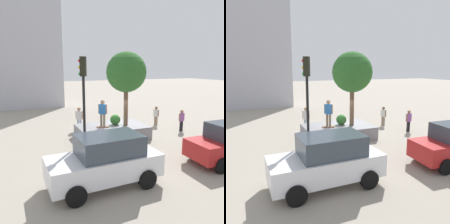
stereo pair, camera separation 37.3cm
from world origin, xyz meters
TOP-DOWN VIEW (x-y plane):
  - ground_plane at (0.00, 0.00)m, footprint 120.00×120.00m
  - planter_ledge at (0.44, 0.36)m, footprint 4.40×2.81m
  - plaza_tree at (-0.41, 0.66)m, footprint 2.54×2.54m
  - boxwood_shrub at (0.15, 0.22)m, footprint 0.68×0.68m
  - skateboard at (1.16, 0.56)m, footprint 0.82×0.47m
  - skateboarder at (1.16, 0.56)m, footprint 0.47×0.42m
  - police_car at (3.12, 5.94)m, footprint 4.44×2.16m
  - traffic_light_corner at (3.36, 3.93)m, footprint 0.37×0.36m
  - passerby_with_bag at (1.89, -2.35)m, footprint 0.47×0.44m
  - pedestrian_crossing at (-4.11, -1.32)m, footprint 0.30×0.49m
  - bystander_watching at (-4.83, 0.85)m, footprint 0.52×0.27m
  - plaza_lowrise_south at (5.00, -16.00)m, footprint 8.44×6.78m

SIDE VIEW (x-z plane):
  - ground_plane at x=0.00m, z-range 0.00..0.00m
  - planter_ledge at x=0.44m, z-range 0.00..0.83m
  - pedestrian_crossing at x=-4.11m, z-range 0.12..1.63m
  - skateboard at x=1.16m, z-range 0.85..0.92m
  - bystander_watching at x=-4.83m, z-range 0.12..1.68m
  - passerby_with_bag at x=1.89m, z-range 0.13..1.83m
  - police_car at x=3.12m, z-range 0.02..2.06m
  - boxwood_shrub at x=0.15m, z-range 0.83..1.51m
  - skateboarder at x=1.16m, z-range 1.03..2.71m
  - traffic_light_corner at x=3.36m, z-range 0.88..5.92m
  - plaza_tree at x=-0.41m, z-range 1.89..6.60m
  - plaza_lowrise_south at x=5.00m, z-range 0.00..13.57m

